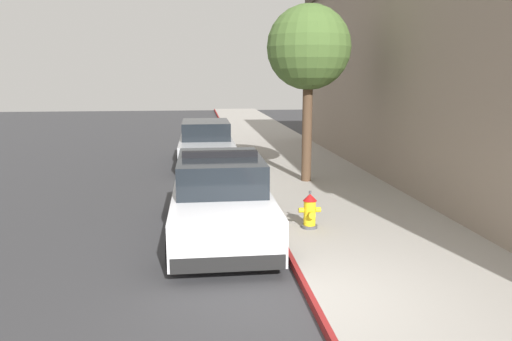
# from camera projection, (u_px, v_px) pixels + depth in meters

# --- Properties ---
(ground_plane) EXTENTS (34.47, 60.00, 0.20)m
(ground_plane) POSITION_uv_depth(u_px,v_px,m) (121.00, 175.00, 16.11)
(ground_plane) COLOR #353538
(sidewalk_pavement) EXTENTS (3.75, 60.00, 0.13)m
(sidewalk_pavement) POSITION_uv_depth(u_px,v_px,m) (300.00, 167.00, 16.77)
(sidewalk_pavement) COLOR #9E9991
(sidewalk_pavement) RESTS_ON ground
(curb_painted_edge) EXTENTS (0.08, 60.00, 0.13)m
(curb_painted_edge) POSITION_uv_depth(u_px,v_px,m) (244.00, 168.00, 16.55)
(curb_painted_edge) COLOR maroon
(curb_painted_edge) RESTS_ON ground
(police_cruiser) EXTENTS (1.94, 4.84, 1.68)m
(police_cruiser) POSITION_uv_depth(u_px,v_px,m) (221.00, 198.00, 9.68)
(police_cruiser) COLOR white
(police_cruiser) RESTS_ON ground
(parked_car_silver_ahead) EXTENTS (1.94, 4.84, 1.56)m
(parked_car_silver_ahead) POSITION_uv_depth(u_px,v_px,m) (206.00, 144.00, 17.42)
(parked_car_silver_ahead) COLOR #B2B5BA
(parked_car_silver_ahead) RESTS_ON ground
(fire_hydrant) EXTENTS (0.44, 0.40, 0.76)m
(fire_hydrant) POSITION_uv_depth(u_px,v_px,m) (310.00, 211.00, 9.71)
(fire_hydrant) COLOR #4C4C51
(fire_hydrant) RESTS_ON sidewalk_pavement
(street_tree) EXTENTS (2.34, 2.34, 4.95)m
(street_tree) POSITION_uv_depth(u_px,v_px,m) (309.00, 49.00, 13.51)
(street_tree) COLOR brown
(street_tree) RESTS_ON sidewalk_pavement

